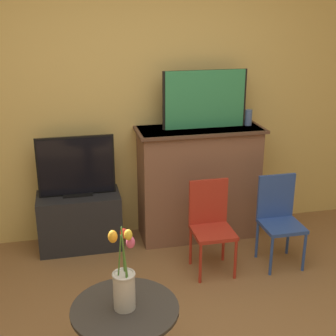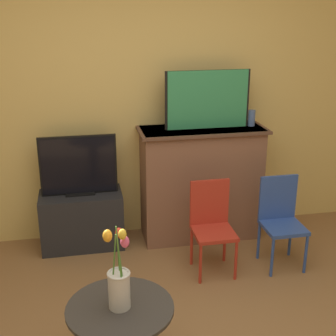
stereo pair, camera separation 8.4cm
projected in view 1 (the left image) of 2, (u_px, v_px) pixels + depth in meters
wall_back at (138, 90)px, 4.12m from camera, size 8.00×0.06×2.70m
fireplace_mantel at (198, 181)px, 4.28m from camera, size 1.13×0.45×1.04m
painting at (205, 99)px, 4.05m from camera, size 0.75×0.03×0.50m
mantel_candle at (248, 118)px, 4.19m from camera, size 0.06×0.06×0.14m
tv_stand at (80, 221)px, 4.15m from camera, size 0.72×0.37×0.50m
tv_monitor at (76, 167)px, 3.99m from camera, size 0.66×0.12×0.52m
chair_red at (211, 221)px, 3.76m from camera, size 0.32×0.32×0.75m
chair_blue at (279, 215)px, 3.87m from camera, size 0.32×0.32×0.75m
side_table at (126, 335)px, 2.59m from camera, size 0.59×0.59×0.52m
vase_tulips at (124, 282)px, 2.47m from camera, size 0.14×0.18×0.51m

